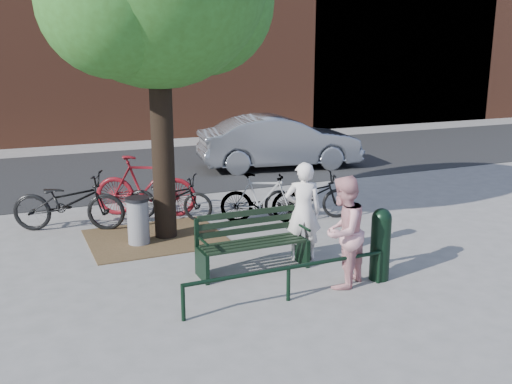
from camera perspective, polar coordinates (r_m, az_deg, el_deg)
name	(u,v)px	position (r m, az deg, el deg)	size (l,w,h in m)	color
ground	(253,271)	(9.03, -0.28, -7.87)	(90.00, 90.00, 0.00)	gray
dirt_pit	(156,238)	(10.69, -10.00, -4.51)	(2.40, 2.00, 0.02)	brown
road	(135,170)	(16.86, -11.98, 2.16)	(40.00, 7.00, 0.01)	black
park_bench	(251,240)	(8.93, -0.48, -4.85)	(1.74, 0.54, 0.97)	black
guard_railing	(289,273)	(7.87, 3.27, -8.09)	(3.06, 0.06, 0.51)	black
person_left	(303,211)	(9.29, 4.72, -1.95)	(0.60, 0.39, 1.64)	silver
person_right	(343,232)	(8.30, 8.69, -3.98)	(0.80, 0.62, 1.64)	#D39194
bollard	(381,242)	(8.71, 12.35, -4.88)	(0.30, 0.30, 1.11)	black
litter_bin	(138,221)	(10.30, -11.70, -2.83)	(0.42, 0.42, 0.86)	gray
bicycle_a	(69,202)	(11.42, -18.23, -0.95)	(0.74, 2.13, 1.12)	black
bicycle_b	(146,186)	(12.01, -10.99, 0.58)	(0.60, 2.12, 1.27)	#610D14
bicycle_c	(170,198)	(11.67, -8.62, -0.55)	(0.62, 1.78, 0.94)	black
bicycle_d	(262,198)	(11.34, 0.63, -0.62)	(0.47, 1.68, 1.01)	gray
bicycle_e	(308,196)	(11.69, 5.26, -0.38)	(0.63, 1.81, 0.95)	black
parked_car	(280,142)	(16.71, 2.37, 5.03)	(1.64, 4.70, 1.55)	gray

